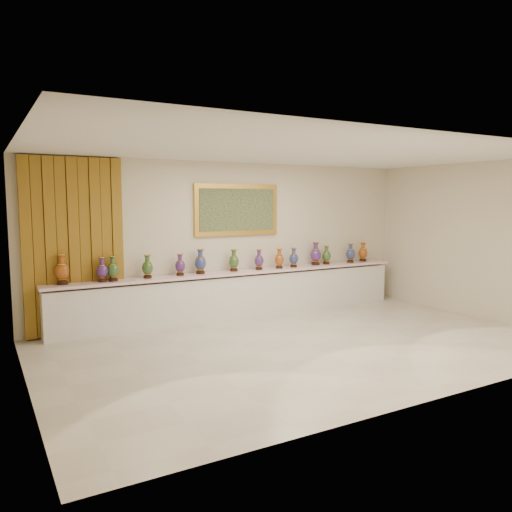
% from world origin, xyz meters
% --- Properties ---
extents(ground, '(8.00, 8.00, 0.00)m').
position_xyz_m(ground, '(0.00, 0.00, 0.00)').
color(ground, beige).
rests_on(ground, ground).
extents(room, '(8.00, 8.00, 8.00)m').
position_xyz_m(room, '(-2.54, 2.44, 1.59)').
color(room, beige).
rests_on(room, ground).
extents(counter, '(7.28, 0.48, 0.90)m').
position_xyz_m(counter, '(0.00, 2.27, 0.44)').
color(counter, white).
rests_on(counter, ground).
extents(vase_0, '(0.28, 0.28, 0.50)m').
position_xyz_m(vase_0, '(-3.25, 2.28, 1.12)').
color(vase_0, black).
rests_on(vase_0, counter).
extents(vase_1, '(0.21, 0.21, 0.42)m').
position_xyz_m(vase_1, '(-2.63, 2.23, 1.09)').
color(vase_1, black).
rests_on(vase_1, counter).
extents(vase_2, '(0.20, 0.20, 0.43)m').
position_xyz_m(vase_2, '(-2.45, 2.23, 1.09)').
color(vase_2, black).
rests_on(vase_2, counter).
extents(vase_3, '(0.20, 0.20, 0.42)m').
position_xyz_m(vase_3, '(-1.84, 2.26, 1.09)').
color(vase_3, black).
rests_on(vase_3, counter).
extents(vase_4, '(0.23, 0.23, 0.40)m').
position_xyz_m(vase_4, '(-1.22, 2.28, 1.08)').
color(vase_4, black).
rests_on(vase_4, counter).
extents(vase_5, '(0.28, 0.28, 0.47)m').
position_xyz_m(vase_5, '(-0.82, 2.29, 1.11)').
color(vase_5, black).
rests_on(vase_5, counter).
extents(vase_6, '(0.21, 0.21, 0.43)m').
position_xyz_m(vase_6, '(-0.12, 2.29, 1.09)').
color(vase_6, black).
rests_on(vase_6, counter).
extents(vase_7, '(0.23, 0.23, 0.40)m').
position_xyz_m(vase_7, '(0.42, 2.25, 1.08)').
color(vase_7, black).
rests_on(vase_7, counter).
extents(vase_8, '(0.23, 0.23, 0.40)m').
position_xyz_m(vase_8, '(0.87, 2.22, 1.08)').
color(vase_8, black).
rests_on(vase_8, counter).
extents(vase_9, '(0.23, 0.23, 0.40)m').
position_xyz_m(vase_9, '(1.22, 2.22, 1.08)').
color(vase_9, black).
rests_on(vase_9, counter).
extents(vase_10, '(0.26, 0.26, 0.49)m').
position_xyz_m(vase_10, '(1.83, 2.28, 1.12)').
color(vase_10, black).
rests_on(vase_10, counter).
extents(vase_11, '(0.21, 0.21, 0.40)m').
position_xyz_m(vase_11, '(2.12, 2.28, 1.08)').
color(vase_11, black).
rests_on(vase_11, counter).
extents(vase_12, '(0.26, 0.26, 0.43)m').
position_xyz_m(vase_12, '(2.75, 2.25, 1.09)').
color(vase_12, black).
rests_on(vase_12, counter).
extents(vase_13, '(0.24, 0.24, 0.43)m').
position_xyz_m(vase_13, '(3.15, 2.29, 1.09)').
color(vase_13, black).
rests_on(vase_13, counter).
extents(label_card, '(0.10, 0.06, 0.00)m').
position_xyz_m(label_card, '(-2.04, 2.13, 0.90)').
color(label_card, white).
rests_on(label_card, counter).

